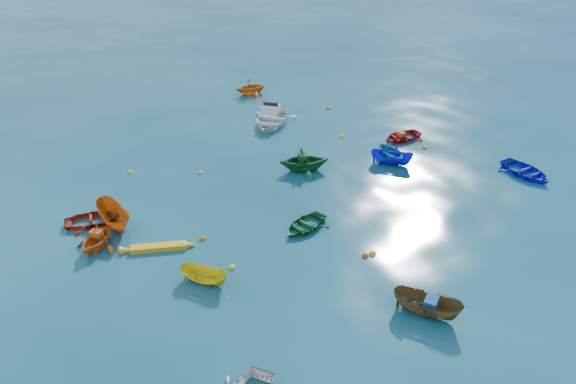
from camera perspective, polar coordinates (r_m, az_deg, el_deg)
ground at (r=29.21m, az=4.93°, el=-4.98°), size 160.00×160.00×0.00m
sampan_brown_mid at (r=25.56m, az=13.80°, el=-11.96°), size 2.62×3.16×1.17m
dinghy_blue_se at (r=38.17m, az=22.94°, el=1.61°), size 2.42×3.39×0.70m
dinghy_orange_w at (r=30.26m, az=-18.70°, el=-5.31°), size 3.39×3.38×1.35m
sampan_yellow_mid at (r=26.76m, az=-8.44°, el=-9.04°), size 2.21×2.47×0.94m
dinghy_green_e at (r=30.09m, az=1.69°, el=-3.69°), size 3.28×2.77×0.58m
dinghy_cyan_se at (r=37.59m, az=10.28°, el=3.24°), size 2.68×3.05×1.52m
dinghy_red_nw at (r=32.26m, az=-19.02°, el=-2.98°), size 3.45×2.79×0.63m
sampan_orange_n at (r=31.68m, az=-17.10°, el=-3.27°), size 1.55×3.46×1.30m
dinghy_green_n at (r=35.71m, az=1.64°, el=2.22°), size 3.86×3.62×1.63m
dinghy_red_ne at (r=40.65m, az=11.44°, el=5.27°), size 3.05×2.20×0.62m
sampan_blue_far at (r=37.07m, az=10.43°, el=2.81°), size 2.60×2.71×1.06m
dinghy_orange_far at (r=48.32m, az=-3.74°, el=9.92°), size 2.88×2.54×1.43m
kayak_yellow at (r=29.26m, az=-12.99°, el=-5.69°), size 3.45×1.75×0.34m
motorboat_white at (r=42.46m, az=-1.72°, el=7.00°), size 5.64×5.67×1.57m
tarp_blue_a at (r=25.06m, az=14.35°, el=-10.77°), size 0.87×0.82×0.34m
tarp_orange_a at (r=29.85m, az=-18.91°, el=-3.98°), size 0.70×0.70×0.27m
tarp_green_b at (r=35.24m, az=1.51°, el=3.63°), size 0.78×0.88×0.35m
tarp_orange_b at (r=40.40m, az=11.40°, el=5.82°), size 0.46×0.60×0.29m
buoy_ye_a at (r=28.51m, az=8.57°, el=-6.25°), size 0.37×0.37×0.37m
buoy_or_b at (r=28.32m, az=7.85°, el=-6.47°), size 0.36×0.36×0.36m
buoy_ye_b at (r=27.45m, az=-5.69°, el=-7.67°), size 0.34×0.34×0.34m
buoy_or_c at (r=29.57m, az=-8.67°, el=-4.76°), size 0.34×0.34×0.34m
buoy_ye_c at (r=35.80m, az=-8.85°, el=1.92°), size 0.32×0.32×0.32m
buoy_or_d at (r=39.68m, az=13.71°, el=4.35°), size 0.32×0.32×0.32m
buoy_ye_d at (r=36.77m, az=-15.71°, el=1.89°), size 0.33×0.33×0.33m
buoy_or_e at (r=45.19m, az=4.13°, el=8.42°), size 0.33×0.33×0.33m
buoy_ye_e at (r=40.44m, az=5.47°, el=5.62°), size 0.39×0.39×0.39m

